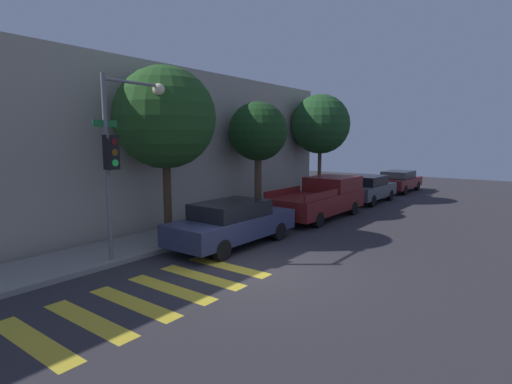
{
  "coord_description": "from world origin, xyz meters",
  "views": [
    {
      "loc": [
        -8.02,
        -6.01,
        3.38
      ],
      "look_at": [
        2.73,
        2.1,
        1.6
      ],
      "focal_mm": 28.0,
      "sensor_mm": 36.0,
      "label": 1
    }
  ],
  "objects_px": {
    "tree_far_end": "(320,124)",
    "traffic_light_pole": "(122,140)",
    "sedan_near_corner": "(233,223)",
    "pickup_truck": "(321,198)",
    "sedan_middle": "(366,188)",
    "tree_near_corner": "(165,118)",
    "sedan_far_end": "(399,181)",
    "tree_midblock": "(258,132)"
  },
  "relations": [
    {
      "from": "tree_midblock",
      "to": "traffic_light_pole",
      "type": "bearing_deg",
      "value": -171.55
    },
    {
      "from": "traffic_light_pole",
      "to": "tree_midblock",
      "type": "relative_size",
      "value": 1.01
    },
    {
      "from": "sedan_far_end",
      "to": "tree_far_end",
      "type": "distance_m",
      "value": 7.62
    },
    {
      "from": "sedan_near_corner",
      "to": "pickup_truck",
      "type": "xyz_separation_m",
      "value": [
        5.98,
        -0.0,
        0.1
      ]
    },
    {
      "from": "tree_midblock",
      "to": "sedan_middle",
      "type": "bearing_deg",
      "value": -19.99
    },
    {
      "from": "tree_near_corner",
      "to": "tree_far_end",
      "type": "bearing_deg",
      "value": 0.0
    },
    {
      "from": "sedan_middle",
      "to": "tree_near_corner",
      "type": "distance_m",
      "value": 12.47
    },
    {
      "from": "pickup_truck",
      "to": "sedan_far_end",
      "type": "relative_size",
      "value": 1.18
    },
    {
      "from": "traffic_light_pole",
      "to": "tree_far_end",
      "type": "distance_m",
      "value": 13.41
    },
    {
      "from": "sedan_middle",
      "to": "sedan_far_end",
      "type": "height_order",
      "value": "sedan_middle"
    },
    {
      "from": "tree_near_corner",
      "to": "tree_midblock",
      "type": "distance_m",
      "value": 5.18
    },
    {
      "from": "sedan_near_corner",
      "to": "sedan_far_end",
      "type": "height_order",
      "value": "sedan_near_corner"
    },
    {
      "from": "traffic_light_pole",
      "to": "pickup_truck",
      "type": "height_order",
      "value": "traffic_light_pole"
    },
    {
      "from": "sedan_far_end",
      "to": "tree_midblock",
      "type": "xyz_separation_m",
      "value": [
        -12.05,
        2.4,
        2.98
      ]
    },
    {
      "from": "sedan_middle",
      "to": "tree_midblock",
      "type": "xyz_separation_m",
      "value": [
        -6.6,
        2.4,
        2.94
      ]
    },
    {
      "from": "sedan_near_corner",
      "to": "pickup_truck",
      "type": "height_order",
      "value": "pickup_truck"
    },
    {
      "from": "pickup_truck",
      "to": "tree_far_end",
      "type": "height_order",
      "value": "tree_far_end"
    },
    {
      "from": "tree_near_corner",
      "to": "tree_far_end",
      "type": "xyz_separation_m",
      "value": [
        10.88,
        0.0,
        0.12
      ]
    },
    {
      "from": "tree_far_end",
      "to": "tree_midblock",
      "type": "bearing_deg",
      "value": 180.0
    },
    {
      "from": "traffic_light_pole",
      "to": "tree_near_corner",
      "type": "bearing_deg",
      "value": 24.76
    },
    {
      "from": "sedan_far_end",
      "to": "tree_far_end",
      "type": "relative_size",
      "value": 0.77
    },
    {
      "from": "sedan_near_corner",
      "to": "tree_near_corner",
      "type": "height_order",
      "value": "tree_near_corner"
    },
    {
      "from": "tree_near_corner",
      "to": "tree_midblock",
      "type": "height_order",
      "value": "tree_near_corner"
    },
    {
      "from": "pickup_truck",
      "to": "tree_far_end",
      "type": "relative_size",
      "value": 0.91
    },
    {
      "from": "sedan_middle",
      "to": "tree_midblock",
      "type": "distance_m",
      "value": 7.62
    },
    {
      "from": "tree_far_end",
      "to": "sedan_far_end",
      "type": "bearing_deg",
      "value": -20.76
    },
    {
      "from": "sedan_near_corner",
      "to": "tree_near_corner",
      "type": "xyz_separation_m",
      "value": [
        -0.59,
        2.4,
        3.33
      ]
    },
    {
      "from": "sedan_middle",
      "to": "tree_near_corner",
      "type": "bearing_deg",
      "value": 168.47
    },
    {
      "from": "sedan_far_end",
      "to": "tree_near_corner",
      "type": "bearing_deg",
      "value": 172.06
    },
    {
      "from": "sedan_middle",
      "to": "tree_far_end",
      "type": "height_order",
      "value": "tree_far_end"
    },
    {
      "from": "tree_far_end",
      "to": "tree_near_corner",
      "type": "bearing_deg",
      "value": 180.0
    },
    {
      "from": "tree_near_corner",
      "to": "traffic_light_pole",
      "type": "bearing_deg",
      "value": -155.24
    },
    {
      "from": "traffic_light_pole",
      "to": "sedan_near_corner",
      "type": "distance_m",
      "value": 4.22
    },
    {
      "from": "sedan_middle",
      "to": "sedan_far_end",
      "type": "bearing_deg",
      "value": -0.0
    },
    {
      "from": "tree_far_end",
      "to": "traffic_light_pole",
      "type": "bearing_deg",
      "value": -175.15
    },
    {
      "from": "pickup_truck",
      "to": "tree_far_end",
      "type": "distance_m",
      "value": 5.96
    },
    {
      "from": "sedan_far_end",
      "to": "tree_midblock",
      "type": "bearing_deg",
      "value": 168.73
    },
    {
      "from": "sedan_middle",
      "to": "tree_midblock",
      "type": "relative_size",
      "value": 0.86
    },
    {
      "from": "sedan_near_corner",
      "to": "pickup_truck",
      "type": "distance_m",
      "value": 5.98
    },
    {
      "from": "sedan_middle",
      "to": "tree_near_corner",
      "type": "height_order",
      "value": "tree_near_corner"
    },
    {
      "from": "traffic_light_pole",
      "to": "sedan_middle",
      "type": "relative_size",
      "value": 1.18
    },
    {
      "from": "sedan_middle",
      "to": "tree_far_end",
      "type": "distance_m",
      "value": 4.29
    }
  ]
}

